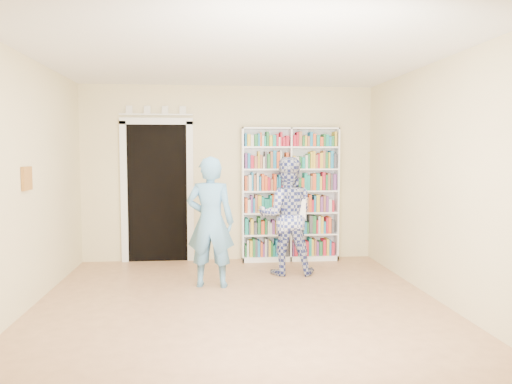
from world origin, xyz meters
TOP-DOWN VIEW (x-y plane):
  - floor at (0.00, 0.00)m, footprint 5.00×5.00m
  - ceiling at (0.00, 0.00)m, footprint 5.00×5.00m
  - wall_back at (0.00, 2.50)m, footprint 4.50×0.00m
  - wall_left at (-2.25, 0.00)m, footprint 0.00×5.00m
  - wall_right at (2.25, 0.00)m, footprint 0.00×5.00m
  - bookshelf at (0.93, 2.34)m, footprint 1.49×0.28m
  - doorway at (-1.10, 2.48)m, footprint 1.10×0.08m
  - wall_art at (-2.23, 0.20)m, footprint 0.03×0.25m
  - man_blue at (-0.30, 0.91)m, footprint 0.65×0.48m
  - man_plaid at (0.74, 1.47)m, footprint 0.84×0.69m
  - paper_sheet at (0.88, 1.30)m, footprint 0.19×0.03m

SIDE VIEW (x-z plane):
  - floor at x=0.00m, z-range 0.00..0.00m
  - man_plaid at x=0.74m, z-range 0.00..1.61m
  - man_blue at x=-0.30m, z-range 0.00..1.63m
  - paper_sheet at x=0.88m, z-range 0.78..1.05m
  - bookshelf at x=0.93m, z-range 0.01..2.07m
  - doorway at x=-1.10m, z-range -0.04..2.39m
  - wall_back at x=0.00m, z-range -0.90..3.60m
  - wall_left at x=-2.25m, z-range -1.15..3.85m
  - wall_right at x=2.25m, z-range -1.15..3.85m
  - wall_art at x=-2.23m, z-range 1.27..1.52m
  - ceiling at x=0.00m, z-range 2.70..2.70m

